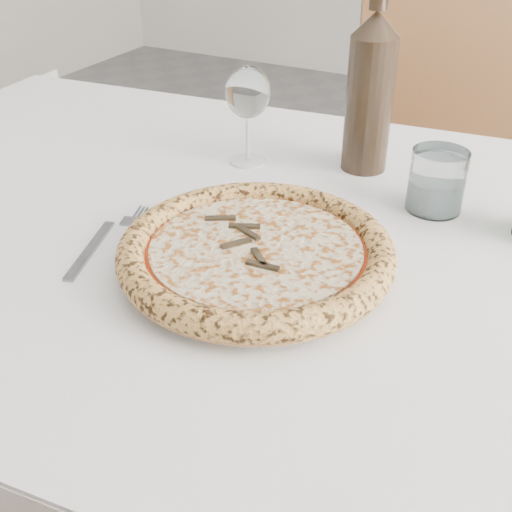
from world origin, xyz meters
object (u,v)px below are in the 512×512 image
at_px(plate, 256,264).
at_px(wine_bottle, 370,91).
at_px(dining_table, 289,282).
at_px(tumbler, 436,185).
at_px(chair_far, 442,177).
at_px(wine_glass, 248,95).
at_px(pizza, 256,251).

xyz_separation_m(plate, wine_bottle, (0.01, 0.35, 0.12)).
distance_m(dining_table, tumbler, 0.25).
relative_size(chair_far, wine_bottle, 3.13).
distance_m(wine_glass, tumbler, 0.32).
height_order(chair_far, wine_bottle, wine_bottle).
relative_size(chair_far, plate, 3.14).
distance_m(dining_table, chair_far, 0.79).
relative_size(plate, wine_bottle, 1.00).
bearing_deg(dining_table, wine_glass, 131.56).
bearing_deg(tumbler, plate, -120.05).
bearing_deg(plate, dining_table, 90.00).
xyz_separation_m(tumbler, wine_bottle, (-0.14, 0.09, 0.09)).
relative_size(pizza, tumbler, 3.80).
bearing_deg(wine_bottle, chair_far, 85.82).
bearing_deg(pizza, plate, 60.00).
relative_size(wine_glass, tumbler, 1.81).
distance_m(dining_table, plate, 0.13).
bearing_deg(pizza, tumbler, 59.95).
bearing_deg(wine_bottle, wine_glass, -159.00).
bearing_deg(wine_glass, plate, -60.15).
bearing_deg(dining_table, tumbler, 46.83).
bearing_deg(tumbler, dining_table, -133.17).
bearing_deg(dining_table, wine_bottle, 86.95).
relative_size(chair_far, tumbler, 10.52).
bearing_deg(wine_glass, tumbler, -4.10).
xyz_separation_m(pizza, wine_glass, (-0.16, 0.28, 0.09)).
relative_size(wine_glass, wine_bottle, 0.54).
height_order(plate, wine_bottle, wine_bottle).
relative_size(plate, tumbler, 3.35).
bearing_deg(wine_glass, wine_bottle, 21.00).
xyz_separation_m(dining_table, wine_bottle, (0.01, 0.25, 0.21)).
height_order(pizza, tumbler, tumbler).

